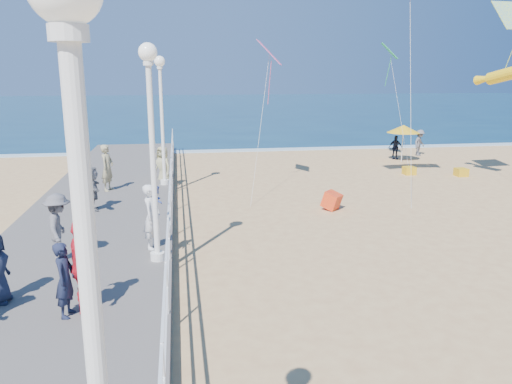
{
  "coord_description": "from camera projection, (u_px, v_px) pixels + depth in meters",
  "views": [
    {
      "loc": [
        -4.74,
        -12.19,
        5.02
      ],
      "look_at": [
        -2.5,
        2.0,
        1.6
      ],
      "focal_mm": 35.0,
      "sensor_mm": 36.0,
      "label": 1
    }
  ],
  "objects": [
    {
      "name": "woman_holding_toddler",
      "position": [
        152.0,
        217.0,
        13.36
      ],
      "size": [
        0.59,
        0.74,
        1.76
      ],
      "primitive_type": "imported",
      "rotation": [
        0.0,
        0.0,
        1.27
      ],
      "color": "silver",
      "rests_on": "boardwalk"
    },
    {
      "name": "beach_walker_a",
      "position": [
        420.0,
        143.0,
        31.04
      ],
      "size": [
        1.2,
        1.13,
        1.63
      ],
      "primitive_type": "imported",
      "rotation": [
        0.0,
        0.0,
        0.67
      ],
      "color": "#5D5D62",
      "rests_on": "ground"
    },
    {
      "name": "surf_line",
      "position": [
        250.0,
        150.0,
        33.28
      ],
      "size": [
        160.0,
        1.2,
        0.04
      ],
      "primitive_type": "cube",
      "color": "white",
      "rests_on": "ground"
    },
    {
      "name": "lamp_post_mid",
      "position": [
        152.0,
        132.0,
        11.93
      ],
      "size": [
        0.44,
        0.44,
        5.32
      ],
      "color": "white",
      "rests_on": "boardwalk"
    },
    {
      "name": "beach_chair_left",
      "position": [
        409.0,
        171.0,
        25.4
      ],
      "size": [
        0.55,
        0.55,
        0.4
      ],
      "primitive_type": "cube",
      "color": "gold",
      "rests_on": "ground"
    },
    {
      "name": "beach_walker_b",
      "position": [
        396.0,
        148.0,
        29.7
      ],
      "size": [
        0.83,
        0.86,
        1.44
      ],
      "primitive_type": "imported",
      "rotation": [
        0.0,
        0.0,
        2.31
      ],
      "color": "#161D31",
      "rests_on": "ground"
    },
    {
      "name": "spectator_0",
      "position": [
        65.0,
        280.0,
        9.6
      ],
      "size": [
        0.45,
        0.6,
        1.5
      ],
      "primitive_type": "imported",
      "rotation": [
        0.0,
        0.0,
        1.4
      ],
      "color": "#181D35",
      "rests_on": "boardwalk"
    },
    {
      "name": "spectator_5",
      "position": [
        92.0,
        189.0,
        17.12
      ],
      "size": [
        0.66,
        1.48,
        1.54
      ],
      "primitive_type": "imported",
      "rotation": [
        0.0,
        0.0,
        1.72
      ],
      "color": "slate",
      "rests_on": "boardwalk"
    },
    {
      "name": "beach_walker_c",
      "position": [
        163.0,
        167.0,
        22.32
      ],
      "size": [
        1.06,
        1.08,
        1.88
      ],
      "primitive_type": "imported",
      "rotation": [
        0.0,
        0.0,
        -0.85
      ],
      "color": "tan",
      "rests_on": "ground"
    },
    {
      "name": "railing",
      "position": [
        168.0,
        227.0,
        12.54
      ],
      "size": [
        0.05,
        42.0,
        0.55
      ],
      "color": "white",
      "rests_on": "boardwalk"
    },
    {
      "name": "spectator_3",
      "position": [
        82.0,
        266.0,
        9.75
      ],
      "size": [
        0.61,
        1.16,
        1.88
      ],
      "primitive_type": "imported",
      "rotation": [
        0.0,
        0.0,
        1.71
      ],
      "color": "red",
      "rests_on": "boardwalk"
    },
    {
      "name": "kite_diamond_green",
      "position": [
        389.0,
        51.0,
        27.22
      ],
      "size": [
        1.25,
        1.45,
        0.87
      ],
      "primitive_type": "cube",
      "rotation": [
        0.77,
        0.0,
        1.22
      ],
      "color": "#29C168"
    },
    {
      "name": "kite_diamond_pink",
      "position": [
        270.0,
        53.0,
        21.3
      ],
      "size": [
        1.34,
        1.64,
        1.03
      ],
      "primitive_type": "cube",
      "rotation": [
        0.8,
        0.0,
        1.31
      ],
      "color": "#F3599C"
    },
    {
      "name": "toddler_held",
      "position": [
        157.0,
        201.0,
        13.44
      ],
      "size": [
        0.43,
        0.49,
        0.84
      ],
      "primitive_type": "imported",
      "rotation": [
        0.0,
        0.0,
        1.27
      ],
      "color": "#2E47AF",
      "rests_on": "boardwalk"
    },
    {
      "name": "box_kite",
      "position": [
        332.0,
        202.0,
        18.76
      ],
      "size": [
        0.89,
        0.89,
        0.74
      ],
      "primitive_type": "cube",
      "rotation": [
        0.31,
        0.0,
        0.8
      ],
      "color": "red",
      "rests_on": "ground"
    },
    {
      "name": "lamp_post_near",
      "position": [
        89.0,
        285.0,
        3.28
      ],
      "size": [
        0.44,
        0.44,
        5.32
      ],
      "color": "white",
      "rests_on": "boardwalk"
    },
    {
      "name": "spectator_6",
      "position": [
        107.0,
        168.0,
        20.0
      ],
      "size": [
        0.65,
        0.79,
        1.87
      ],
      "primitive_type": "imported",
      "rotation": [
        0.0,
        0.0,
        1.23
      ],
      "color": "#99906A",
      "rests_on": "boardwalk"
    },
    {
      "name": "boardwalk",
      "position": [
        70.0,
        272.0,
        12.41
      ],
      "size": [
        5.0,
        44.0,
        0.4
      ],
      "primitive_type": "cube",
      "color": "#67635E",
      "rests_on": "ground"
    },
    {
      "name": "beach_umbrella",
      "position": [
        403.0,
        129.0,
        28.7
      ],
      "size": [
        1.9,
        1.9,
        2.14
      ],
      "color": "white",
      "rests_on": "ground"
    },
    {
      "name": "ground",
      "position": [
        358.0,
        262.0,
        13.59
      ],
      "size": [
        160.0,
        160.0,
        0.0
      ],
      "primitive_type": "plane",
      "color": "tan",
      "rests_on": "ground"
    },
    {
      "name": "beach_chair_right",
      "position": [
        461.0,
        172.0,
        24.99
      ],
      "size": [
        0.55,
        0.55,
        0.4
      ],
      "primitive_type": "cube",
      "color": "gold",
      "rests_on": "ground"
    },
    {
      "name": "spectator_2",
      "position": [
        59.0,
        228.0,
        12.42
      ],
      "size": [
        0.79,
        1.2,
        1.75
      ],
      "primitive_type": "imported",
      "rotation": [
        0.0,
        0.0,
        1.7
      ],
      "color": "#59575D",
      "rests_on": "boardwalk"
    },
    {
      "name": "lamp_post_far",
      "position": [
        161.0,
        107.0,
        20.58
      ],
      "size": [
        0.44,
        0.44,
        5.32
      ],
      "color": "white",
      "rests_on": "boardwalk"
    },
    {
      "name": "kite_windsock",
      "position": [
        503.0,
        75.0,
        22.15
      ],
      "size": [
        1.0,
        2.66,
        1.08
      ],
      "primitive_type": "cylinder",
      "rotation": [
        1.36,
        0.0,
        0.17
      ],
      "color": "yellow"
    },
    {
      "name": "ocean",
      "position": [
        208.0,
        107.0,
        76.05
      ],
      "size": [
        160.0,
        90.0,
        0.05
      ],
      "primitive_type": "cube",
      "color": "#0C2F49",
      "rests_on": "ground"
    }
  ]
}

